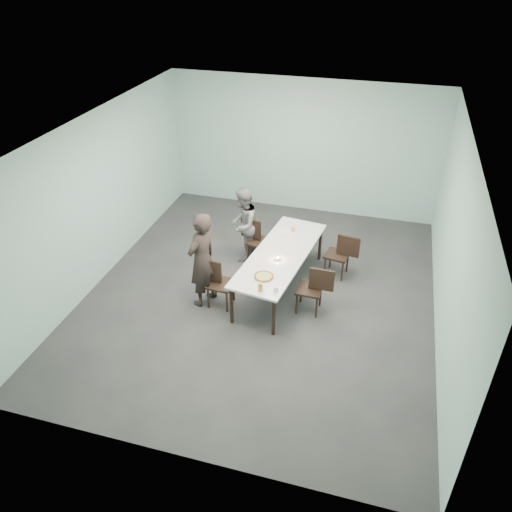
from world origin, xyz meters
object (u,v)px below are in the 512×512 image
(chair_far_left, at_px, (256,238))
(water_tumbler, at_px, (276,289))
(chair_far_right, at_px, (342,252))
(diner_far, at_px, (243,224))
(table, at_px, (280,256))
(tealight, at_px, (278,259))
(chair_near_left, at_px, (216,280))
(amber_tumbler, at_px, (293,229))
(chair_near_right, at_px, (314,287))
(beer_glass, at_px, (260,287))
(diner_near, at_px, (202,260))
(side_plate, at_px, (271,271))
(pizza, at_px, (264,277))

(chair_far_left, height_order, water_tumbler, chair_far_left)
(chair_far_right, relative_size, diner_far, 0.59)
(table, relative_size, tealight, 48.18)
(chair_near_left, distance_m, amber_tumbler, 1.86)
(chair_near_right, xyz_separation_m, beer_glass, (-0.75, -0.68, 0.32))
(beer_glass, relative_size, tealight, 2.68)
(chair_near_left, relative_size, beer_glass, 5.80)
(table, xyz_separation_m, water_tumbler, (0.19, -1.11, 0.10))
(table, height_order, tealight, tealight)
(diner_far, distance_m, beer_glass, 2.19)
(chair_far_left, height_order, beer_glass, beer_glass)
(water_tumbler, relative_size, tealight, 1.61)
(diner_near, bearing_deg, beer_glass, 89.75)
(amber_tumbler, bearing_deg, chair_near_right, -63.05)
(diner_far, distance_m, tealight, 1.41)
(diner_far, xyz_separation_m, tealight, (0.94, -1.05, 0.03))
(chair_far_left, bearing_deg, side_plate, -52.88)
(chair_near_left, bearing_deg, beer_glass, -23.26)
(side_plate, xyz_separation_m, tealight, (0.02, 0.37, 0.02))
(chair_near_left, distance_m, chair_far_left, 1.57)
(amber_tumbler, bearing_deg, table, -93.21)
(pizza, relative_size, tealight, 6.07)
(chair_near_right, relative_size, water_tumbler, 9.67)
(table, xyz_separation_m, side_plate, (-0.02, -0.59, 0.06))
(chair_far_left, xyz_separation_m, diner_far, (-0.26, 0.02, 0.24))
(pizza, relative_size, side_plate, 1.89)
(water_tumbler, distance_m, amber_tumbler, 1.93)
(diner_far, xyz_separation_m, water_tumbler, (1.13, -1.94, 0.05))
(pizza, distance_m, beer_glass, 0.38)
(chair_near_right, height_order, diner_near, diner_near)
(chair_near_left, bearing_deg, chair_far_left, 82.38)
(beer_glass, bearing_deg, diner_far, 114.09)
(pizza, bearing_deg, side_plate, 70.67)
(diner_far, bearing_deg, pizza, 26.82)
(diner_near, bearing_deg, water_tumbler, 95.03)
(table, relative_size, pizza, 7.94)
(diner_far, height_order, side_plate, diner_far)
(chair_near_left, distance_m, pizza, 0.90)
(chair_near_right, bearing_deg, table, -32.82)
(table, relative_size, amber_tumbler, 33.73)
(beer_glass, height_order, water_tumbler, beer_glass)
(table, xyz_separation_m, pizza, (-0.09, -0.79, 0.08))
(table, distance_m, water_tumbler, 1.13)
(chair_near_right, relative_size, tealight, 15.54)
(water_tumbler, height_order, amber_tumbler, water_tumbler)
(pizza, relative_size, beer_glass, 2.27)
(diner_near, bearing_deg, chair_far_right, 144.09)
(side_plate, bearing_deg, amber_tumbler, 87.39)
(pizza, relative_size, amber_tumbler, 4.25)
(chair_near_left, xyz_separation_m, diner_far, (0.01, 1.57, 0.24))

